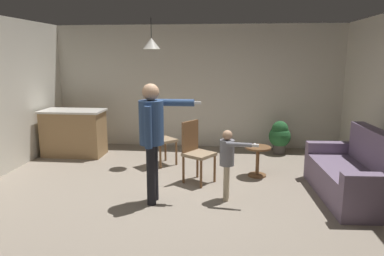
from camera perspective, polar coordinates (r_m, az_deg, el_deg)
The scene contains 12 objects.
ground at distance 5.23m, azimuth -2.35°, elevation -11.40°, with size 7.68×7.68×0.00m, color gray.
wall_back at distance 8.03m, azimuth 0.81°, elevation 6.59°, with size 6.40×0.10×2.70m, color silver.
couch_floral at distance 5.71m, azimuth 24.48°, elevation -6.93°, with size 0.94×1.84×1.00m.
kitchen_counter at distance 7.74m, azimuth -18.33°, elevation -0.71°, with size 1.26×0.66×0.95m.
side_table_by_couch at distance 6.21m, azimuth 10.43°, elevation -4.68°, with size 0.44×0.44×0.52m.
person_adult at distance 4.88m, azimuth -6.32°, elevation -0.36°, with size 0.83×0.49×1.67m.
person_child at distance 5.05m, azimuth 5.71°, elevation -4.65°, with size 0.53×0.33×1.02m.
dining_chair_by_counter at distance 5.79m, azimuth 0.58°, elevation -3.42°, with size 0.58×0.58×1.00m.
dining_chair_near_wall at distance 6.68m, azimuth -5.23°, elevation -1.44°, with size 0.59×0.59×1.00m.
potted_plant_corner at distance 7.72m, azimuth 13.82°, elevation -1.20°, with size 0.45×0.45×0.70m.
spare_remote_on_table at distance 6.18m, azimuth 10.04°, elevation -2.70°, with size 0.04×0.13×0.04m, color white.
ceiling_light_pendant at distance 6.67m, azimuth -6.49°, elevation 13.27°, with size 0.32×0.32×0.55m.
Camera 1 is at (0.70, -4.77, 2.03)m, focal length 33.42 mm.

